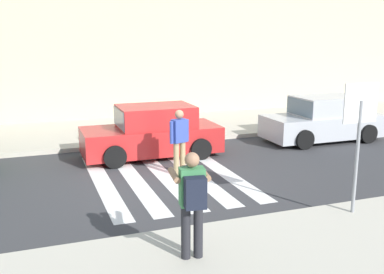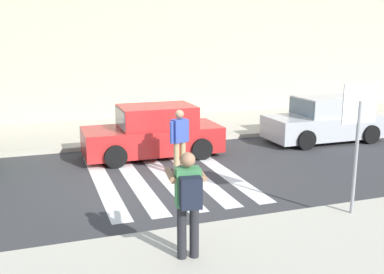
# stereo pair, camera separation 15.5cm
# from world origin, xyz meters

# --- Properties ---
(ground_plane) EXTENTS (120.00, 120.00, 0.00)m
(ground_plane) POSITION_xyz_m (0.00, 0.00, 0.00)
(ground_plane) COLOR #38383A
(sidewalk_far) EXTENTS (60.00, 4.80, 0.14)m
(sidewalk_far) POSITION_xyz_m (0.00, 6.00, 0.07)
(sidewalk_far) COLOR beige
(sidewalk_far) RESTS_ON ground
(building_facade_far) EXTENTS (56.00, 4.00, 6.59)m
(building_facade_far) POSITION_xyz_m (0.00, 10.40, 3.30)
(building_facade_far) COLOR beige
(building_facade_far) RESTS_ON ground
(crosswalk_stripe_0) EXTENTS (0.44, 5.20, 0.01)m
(crosswalk_stripe_0) POSITION_xyz_m (-1.60, 0.20, 0.00)
(crosswalk_stripe_0) COLOR silver
(crosswalk_stripe_0) RESTS_ON ground
(crosswalk_stripe_1) EXTENTS (0.44, 5.20, 0.01)m
(crosswalk_stripe_1) POSITION_xyz_m (-0.80, 0.20, 0.00)
(crosswalk_stripe_1) COLOR silver
(crosswalk_stripe_1) RESTS_ON ground
(crosswalk_stripe_2) EXTENTS (0.44, 5.20, 0.01)m
(crosswalk_stripe_2) POSITION_xyz_m (0.00, 0.20, 0.00)
(crosswalk_stripe_2) COLOR silver
(crosswalk_stripe_2) RESTS_ON ground
(crosswalk_stripe_3) EXTENTS (0.44, 5.20, 0.01)m
(crosswalk_stripe_3) POSITION_xyz_m (0.80, 0.20, 0.00)
(crosswalk_stripe_3) COLOR silver
(crosswalk_stripe_3) RESTS_ON ground
(crosswalk_stripe_4) EXTENTS (0.44, 5.20, 0.01)m
(crosswalk_stripe_4) POSITION_xyz_m (1.60, 0.20, 0.00)
(crosswalk_stripe_4) COLOR silver
(crosswalk_stripe_4) RESTS_ON ground
(stop_sign) EXTENTS (0.76, 0.08, 2.58)m
(stop_sign) POSITION_xyz_m (2.73, -3.70, 2.02)
(stop_sign) COLOR gray
(stop_sign) RESTS_ON sidewalk_near
(photographer_with_backpack) EXTENTS (0.65, 0.89, 1.72)m
(photographer_with_backpack) POSITION_xyz_m (-0.93, -4.39, 1.17)
(photographer_with_backpack) COLOR #232328
(photographer_with_backpack) RESTS_ON sidewalk_near
(pedestrian_crossing) EXTENTS (0.56, 0.33, 1.72)m
(pedestrian_crossing) POSITION_xyz_m (0.43, 0.28, 0.97)
(pedestrian_crossing) COLOR tan
(pedestrian_crossing) RESTS_ON ground
(parked_car_red) EXTENTS (4.10, 1.92, 1.55)m
(parked_car_red) POSITION_xyz_m (0.25, 2.30, 0.73)
(parked_car_red) COLOR red
(parked_car_red) RESTS_ON ground
(parked_car_silver) EXTENTS (4.10, 1.92, 1.55)m
(parked_car_silver) POSITION_xyz_m (6.37, 2.30, 0.73)
(parked_car_silver) COLOR #B7BABF
(parked_car_silver) RESTS_ON ground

